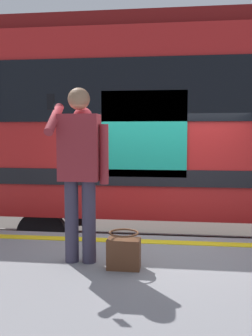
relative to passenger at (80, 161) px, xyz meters
name	(u,v)px	position (x,y,z in m)	size (l,w,h in m)	color
ground_plane	(157,303)	(-0.74, -1.08, -1.95)	(25.03, 25.03, 0.00)	#4C4742
safety_line	(156,242)	(-0.74, -0.78, -1.04)	(16.35, 0.16, 0.01)	yellow
track_rail_near	(161,261)	(-0.74, -2.48, -1.87)	(21.69, 0.08, 0.16)	slate
track_rail_far	(163,238)	(-0.74, -3.92, -1.87)	(21.69, 0.08, 0.16)	slate
passenger	(80,161)	(0.00, 0.00, 0.00)	(0.57, 0.55, 1.77)	#383347
handbag	(124,252)	(-0.46, 0.15, -0.88)	(0.32, 0.29, 0.37)	#59331E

